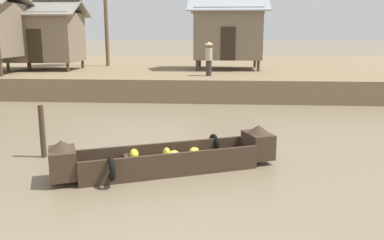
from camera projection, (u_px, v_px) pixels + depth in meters
name	position (u px, v px, depth m)	size (l,w,h in m)	color
ground_plane	(212.00, 130.00, 13.75)	(300.00, 300.00, 0.00)	#7A6B51
riverbank_strip	(218.00, 72.00, 28.22)	(160.00, 20.00, 1.07)	#7F6B4C
banana_boat	(167.00, 158.00, 9.58)	(5.15, 2.79, 0.94)	#3D2D21
stilt_house_mid_left	(45.00, 36.00, 23.30)	(4.46, 3.31, 3.94)	#4C3826
stilt_house_mid_right	(228.00, 33.00, 23.60)	(4.47, 3.46, 4.24)	#4C3826
vendor_person	(209.00, 57.00, 20.15)	(0.44, 0.44, 1.66)	#332D28
mooring_post	(42.00, 131.00, 10.59)	(0.14, 0.14, 1.37)	#423323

